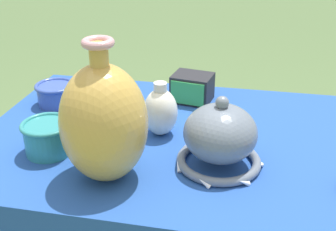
% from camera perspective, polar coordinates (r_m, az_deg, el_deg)
% --- Properties ---
extents(display_table, '(1.17, 0.76, 0.72)m').
position_cam_1_polar(display_table, '(1.20, 2.65, -6.42)').
color(display_table, brown).
rests_on(display_table, ground_plane).
extents(vase_tall_bulbous, '(0.20, 0.20, 0.34)m').
position_cam_1_polar(vase_tall_bulbous, '(0.95, -8.67, -0.96)').
color(vase_tall_bulbous, gold).
rests_on(vase_tall_bulbous, display_table).
extents(vase_dome_bell, '(0.22, 0.22, 0.19)m').
position_cam_1_polar(vase_dome_bell, '(1.02, 7.05, -3.04)').
color(vase_dome_bell, slate).
rests_on(vase_dome_bell, display_table).
extents(mosaic_tile_box, '(0.14, 0.12, 0.09)m').
position_cam_1_polar(mosaic_tile_box, '(1.38, 3.29, 3.76)').
color(mosaic_tile_box, '#232328').
rests_on(mosaic_tile_box, display_table).
extents(cup_wide_teal, '(0.13, 0.13, 0.09)m').
position_cam_1_polar(cup_wide_teal, '(1.12, -15.96, -2.73)').
color(cup_wide_teal, teal).
rests_on(cup_wide_teal, display_table).
extents(cup_wide_cobalt, '(0.13, 0.13, 0.07)m').
position_cam_1_polar(cup_wide_cobalt, '(1.40, -14.96, 2.92)').
color(cup_wide_cobalt, '#3851A8').
rests_on(cup_wide_cobalt, display_table).
extents(jar_round_ivory, '(0.10, 0.10, 0.15)m').
position_cam_1_polar(jar_round_ivory, '(1.16, -1.06, 0.47)').
color(jar_round_ivory, white).
rests_on(jar_round_ivory, display_table).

